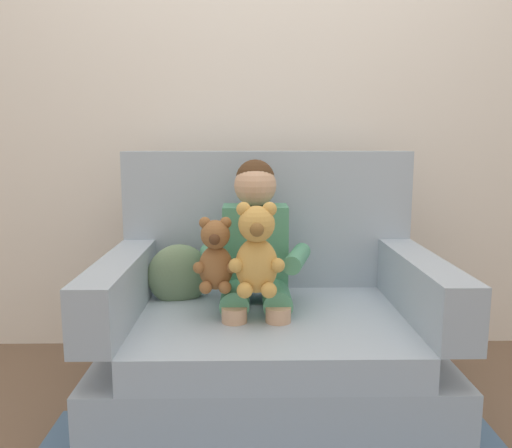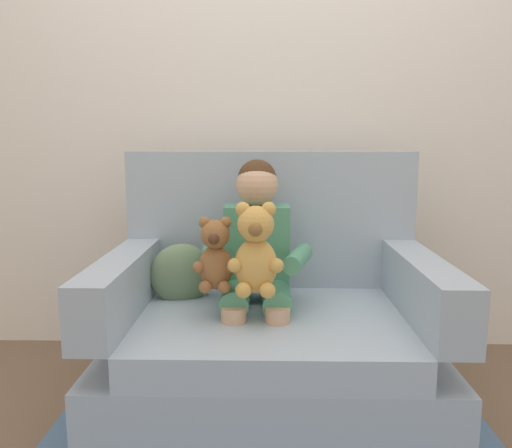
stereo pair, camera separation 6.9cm
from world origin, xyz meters
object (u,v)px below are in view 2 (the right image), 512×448
Objects in this scene: armchair at (271,330)px; throw_pillow at (181,274)px; plush_brown at (215,256)px; seated_child at (257,254)px; plush_honey at (256,252)px.

armchair is 0.44m from throw_pillow.
plush_brown reaches higher than throw_pillow.
armchair is 0.42m from plush_brown.
seated_child is 0.22m from plush_brown.
plush_brown is (-0.20, -0.14, 0.33)m from armchair.
plush_honey is 0.47m from throw_pillow.
seated_child is 2.47× the size of plush_honey.
plush_honey reaches higher than throw_pillow.
plush_brown is at bearing 153.28° from plush_honey.
armchair is 4.88× the size of throw_pillow.
throw_pillow is at bearing 162.92° from armchair.
plush_honey is at bearing -88.17° from seated_child.
seated_child is at bearing 80.16° from plush_honey.
seated_child is 0.35m from throw_pillow.
armchair reaches higher than throw_pillow.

